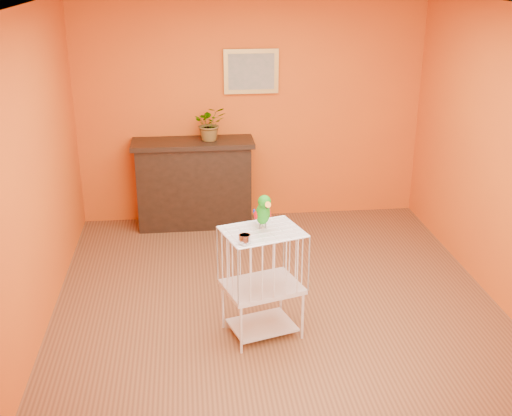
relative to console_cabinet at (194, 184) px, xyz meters
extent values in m
plane|color=brown|center=(0.69, -2.01, -0.51)|extent=(4.50, 4.50, 0.00)
plane|color=#C64C12|center=(0.69, 0.24, 0.79)|extent=(4.00, 0.00, 4.00)
plane|color=#C64C12|center=(0.69, -4.26, 0.79)|extent=(4.00, 0.00, 4.00)
plane|color=#C64C12|center=(-1.31, -2.01, 0.79)|extent=(0.00, 4.50, 4.50)
plane|color=#C64C12|center=(2.69, -2.01, 0.79)|extent=(0.00, 4.50, 4.50)
plane|color=white|center=(0.69, -2.01, 2.09)|extent=(4.50, 4.50, 0.00)
cube|color=black|center=(0.00, 0.00, -0.03)|extent=(1.29, 0.43, 0.97)
cube|color=black|center=(0.00, 0.00, 0.48)|extent=(1.37, 0.49, 0.05)
cube|color=black|center=(0.00, -0.19, -0.03)|extent=(0.90, 0.02, 0.48)
cube|color=#502A17|center=(-0.27, -0.05, -0.14)|extent=(0.05, 0.19, 0.30)
cube|color=#3B572B|center=(-0.18, -0.05, -0.14)|extent=(0.05, 0.19, 0.30)
cube|color=#502A17|center=(-0.08, -0.05, -0.14)|extent=(0.05, 0.19, 0.30)
cube|color=#3B572B|center=(0.02, -0.05, -0.14)|extent=(0.05, 0.19, 0.30)
cube|color=#502A17|center=(0.13, -0.05, -0.14)|extent=(0.05, 0.19, 0.30)
imported|color=#26722D|center=(0.20, 0.04, 0.66)|extent=(0.39, 0.42, 0.30)
cube|color=#B69141|center=(0.69, 0.21, 1.24)|extent=(0.62, 0.03, 0.50)
cube|color=gray|center=(0.69, 0.19, 1.24)|extent=(0.52, 0.01, 0.40)
cube|color=silver|center=(0.50, -2.43, -0.44)|extent=(0.60, 0.52, 0.02)
cube|color=silver|center=(0.50, -2.43, -0.08)|extent=(0.71, 0.61, 0.04)
cube|color=silver|center=(0.50, -2.43, 0.41)|extent=(0.71, 0.61, 0.01)
cylinder|color=silver|center=(0.30, -2.71, -0.30)|extent=(0.02, 0.02, 0.42)
cylinder|color=silver|center=(0.82, -2.55, -0.30)|extent=(0.02, 0.02, 0.42)
cylinder|color=silver|center=(0.18, -2.31, -0.30)|extent=(0.02, 0.02, 0.42)
cylinder|color=silver|center=(0.70, -2.15, -0.30)|extent=(0.02, 0.02, 0.42)
cylinder|color=silver|center=(0.34, -2.65, 0.45)|extent=(0.09, 0.09, 0.06)
cylinder|color=#59544C|center=(0.49, -2.38, 0.44)|extent=(0.01, 0.01, 0.04)
cylinder|color=#59544C|center=(0.53, -2.37, 0.44)|extent=(0.01, 0.01, 0.04)
ellipsoid|color=#118811|center=(0.51, -2.38, 0.54)|extent=(0.15, 0.19, 0.21)
ellipsoid|color=#118811|center=(0.52, -2.41, 0.66)|extent=(0.13, 0.13, 0.10)
cone|color=orange|center=(0.53, -2.46, 0.65)|extent=(0.06, 0.08, 0.07)
cone|color=black|center=(0.53, -2.44, 0.63)|extent=(0.03, 0.03, 0.03)
sphere|color=black|center=(0.49, -2.44, 0.67)|extent=(0.01, 0.01, 0.01)
sphere|color=black|center=(0.56, -2.42, 0.67)|extent=(0.01, 0.01, 0.01)
ellipsoid|color=#A50C0C|center=(0.45, -2.38, 0.54)|extent=(0.04, 0.07, 0.07)
ellipsoid|color=navy|center=(0.56, -2.35, 0.54)|extent=(0.04, 0.07, 0.07)
cone|color=#118811|center=(0.49, -2.31, 0.47)|extent=(0.10, 0.16, 0.11)
camera|label=1|loc=(-0.06, -7.04, 2.41)|focal=45.00mm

